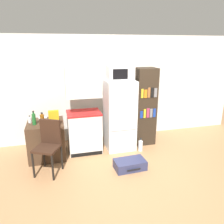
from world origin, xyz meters
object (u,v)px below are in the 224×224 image
bottle_ketchup_red (57,117)px  suitcase_large_flat (130,164)px  bottle_amber_beer (42,119)px  bowl (43,118)px  kitchen_hutch (84,114)px  bottle_clear_short (30,120)px  chair (49,142)px  bottle_green_tall (34,119)px  microwave (120,73)px  side_table (47,140)px  refrigerator (120,115)px  cereal_box (54,118)px  water_bottle_front (140,145)px  bookshelf (145,107)px

bottle_ketchup_red → suitcase_large_flat: (1.26, -0.93, -0.74)m
bottle_amber_beer → bowl: size_ratio=1.22×
kitchen_hutch → bottle_amber_beer: (-0.83, -0.09, -0.01)m
bottle_clear_short → suitcase_large_flat: 2.14m
bottle_clear_short → chair: (0.35, -0.63, -0.23)m
bottle_green_tall → bottle_clear_short: (-0.09, 0.14, -0.05)m
microwave → chair: bearing=-157.2°
side_table → chair: bearing=-83.5°
bottle_clear_short → bottle_amber_beer: bearing=-15.4°
kitchen_hutch → microwave: size_ratio=3.47×
refrigerator → microwave: 0.91m
bottle_amber_beer → cereal_box: (0.23, -0.22, 0.06)m
side_table → refrigerator: refrigerator is taller
bottle_green_tall → water_bottle_front: bearing=-4.4°
microwave → bottle_clear_short: size_ratio=3.61×
bottle_amber_beer → cereal_box: bearing=-44.0°
microwave → water_bottle_front: (0.40, -0.30, -1.55)m
bookshelf → side_table: bearing=-176.0°
bottle_green_tall → side_table: bearing=24.1°
bowl → cereal_box: cereal_box is taller
microwave → chair: microwave is taller
microwave → suitcase_large_flat: microwave is taller
bottle_ketchup_red → suitcase_large_flat: bottle_ketchup_red is taller
microwave → water_bottle_front: bearing=-37.2°
kitchen_hutch → refrigerator: 0.78m
kitchen_hutch → bottle_clear_short: kitchen_hutch is taller
water_bottle_front → kitchen_hutch: bearing=164.3°
bowl → chair: (0.12, -0.78, -0.20)m
bookshelf → water_bottle_front: size_ratio=6.04×
refrigerator → kitchen_hutch: bearing=178.0°
microwave → bottle_ketchup_red: bearing=-179.6°
refrigerator → side_table: bearing=-178.2°
side_table → bottle_amber_beer: 0.47m
side_table → bottle_ketchup_red: bottle_ketchup_red is taller
refrigerator → cereal_box: refrigerator is taller
bottle_clear_short → kitchen_hutch: bearing=1.4°
side_table → water_bottle_front: (1.96, -0.25, -0.25)m
suitcase_large_flat → refrigerator: bearing=83.0°
refrigerator → suitcase_large_flat: (-0.07, -0.94, -0.68)m
kitchen_hutch → bottle_clear_short: (-1.07, -0.03, -0.04)m
kitchen_hutch → suitcase_large_flat: kitchen_hutch is taller
refrigerator → bottle_green_tall: size_ratio=5.50×
bottle_green_tall → refrigerator: bearing=4.5°
bottle_green_tall → bowl: 0.33m
bookshelf → bottle_clear_short: 2.48m
bottle_clear_short → suitcase_large_flat: size_ratio=0.25×
kitchen_hutch → bookshelf: size_ratio=1.05×
bowl → water_bottle_front: size_ratio=0.60×
microwave → bottle_ketchup_red: (-1.33, -0.01, -0.85)m
side_table → kitchen_hutch: kitchen_hutch is taller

